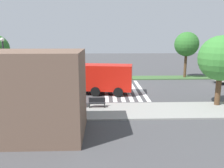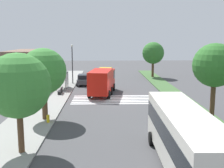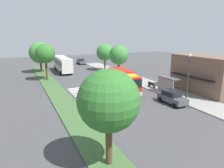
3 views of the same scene
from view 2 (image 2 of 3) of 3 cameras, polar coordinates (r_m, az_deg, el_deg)
ground_plane at (r=35.28m, az=1.20°, el=-3.27°), size 120.00×120.00×0.00m
sidewalk at (r=35.91m, az=-12.98°, el=-3.17°), size 60.00×4.71×0.14m
median_strip at (r=36.54m, az=13.74°, el=-2.98°), size 60.00×3.00×0.14m
crosswalk at (r=35.36m, az=1.19°, el=-3.23°), size 4.95×11.59×0.01m
fire_truck at (r=38.52m, az=-1.98°, el=0.83°), size 8.89×3.88×3.51m
parked_car_mid at (r=46.28m, az=-6.02°, el=0.92°), size 4.23×1.99×1.78m
transit_bus at (r=16.91m, az=14.73°, el=-10.41°), size 11.58×3.01×3.68m
bus_stop_shelter at (r=42.50m, az=-9.82°, el=1.39°), size 3.50×1.40×2.46m
bench_near_shelter at (r=38.81m, az=-10.61°, el=-1.35°), size 1.60×0.50×0.90m
street_lamp at (r=46.81m, az=-8.23°, el=4.76°), size 0.36×0.36×6.54m
storefront_building at (r=45.27m, az=-16.96°, el=2.97°), size 10.01×5.80×5.91m
sidewalk_tree_far_west at (r=19.12m, az=-18.89°, el=-0.36°), size 4.34×4.34×6.78m
sidewalk_tree_west at (r=26.56m, az=-14.03°, el=2.53°), size 4.33×4.33×6.78m
median_tree_west at (r=25.75m, az=20.51°, el=3.59°), size 3.87×3.87×7.27m
median_tree_center at (r=54.78m, az=8.52°, el=6.35°), size 4.25×4.25×6.85m
fire_hydrant at (r=26.18m, az=-13.11°, el=-7.01°), size 0.28×0.28×0.70m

